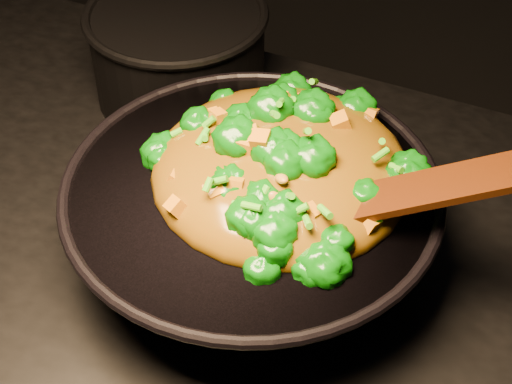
% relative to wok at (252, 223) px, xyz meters
% --- Properties ---
extents(wok, '(0.36, 0.36, 0.10)m').
position_rel_wok_xyz_m(wok, '(0.00, 0.00, 0.00)').
color(wok, black).
rests_on(wok, stovetop).
extents(stir_fry, '(0.29, 0.29, 0.09)m').
position_rel_wok_xyz_m(stir_fry, '(0.02, 0.03, 0.09)').
color(stir_fry, '#095B06').
rests_on(stir_fry, wok).
extents(spatula, '(0.27, 0.13, 0.11)m').
position_rel_wok_xyz_m(spatula, '(0.16, 0.02, 0.10)').
color(spatula, '#370D04').
rests_on(spatula, wok).
extents(back_pot, '(0.26, 0.26, 0.12)m').
position_rel_wok_xyz_m(back_pot, '(-0.20, 0.22, 0.01)').
color(back_pot, black).
rests_on(back_pot, stovetop).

